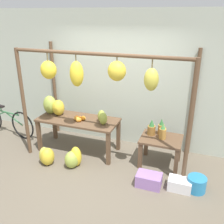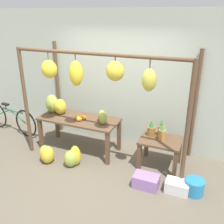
# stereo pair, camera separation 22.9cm
# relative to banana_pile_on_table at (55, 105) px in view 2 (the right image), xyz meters

# --- Properties ---
(ground_plane) EXTENTS (20.00, 20.00, 0.00)m
(ground_plane) POSITION_rel_banana_pile_on_table_xyz_m (1.21, -0.89, -0.90)
(ground_plane) COLOR #665B4C
(shop_wall_back) EXTENTS (8.00, 0.08, 2.80)m
(shop_wall_back) POSITION_rel_banana_pile_on_table_xyz_m (1.21, 0.68, 0.50)
(shop_wall_back) COLOR #B7C1B2
(shop_wall_back) RESTS_ON ground_plane
(stall_awning) EXTENTS (3.14, 1.26, 2.13)m
(stall_awning) POSITION_rel_banana_pile_on_table_xyz_m (1.17, -0.34, 0.70)
(stall_awning) COLOR brown
(stall_awning) RESTS_ON ground_plane
(display_table_main) EXTENTS (1.63, 0.69, 0.71)m
(display_table_main) POSITION_rel_banana_pile_on_table_xyz_m (0.59, -0.05, -0.29)
(display_table_main) COLOR brown
(display_table_main) RESTS_ON ground_plane
(display_table_side) EXTENTS (0.75, 0.60, 0.56)m
(display_table_side) POSITION_rel_banana_pile_on_table_xyz_m (2.27, -0.01, -0.46)
(display_table_side) COLOR brown
(display_table_side) RESTS_ON ground_plane
(banana_pile_on_table) EXTENTS (0.52, 0.33, 0.40)m
(banana_pile_on_table) POSITION_rel_banana_pile_on_table_xyz_m (0.00, 0.00, 0.00)
(banana_pile_on_table) COLOR gold
(banana_pile_on_table) RESTS_ON display_table_main
(orange_pile) EXTENTS (0.23, 0.20, 0.10)m
(orange_pile) POSITION_rel_banana_pile_on_table_xyz_m (0.66, -0.12, -0.14)
(orange_pile) COLOR orange
(orange_pile) RESTS_ON display_table_main
(pineapple_cluster) EXTENTS (0.36, 0.29, 0.32)m
(pineapple_cluster) POSITION_rel_banana_pile_on_table_xyz_m (2.20, 0.08, -0.21)
(pineapple_cluster) COLOR #A3702D
(pineapple_cluster) RESTS_ON display_table_side
(banana_pile_ground_left) EXTENTS (0.35, 0.34, 0.35)m
(banana_pile_ground_left) POSITION_rel_banana_pile_on_table_xyz_m (0.25, -0.75, -0.72)
(banana_pile_ground_left) COLOR gold
(banana_pile_ground_left) RESTS_ON ground_plane
(banana_pile_ground_right) EXTENTS (0.37, 0.48, 0.40)m
(banana_pile_ground_right) POSITION_rel_banana_pile_on_table_xyz_m (0.77, -0.61, -0.73)
(banana_pile_ground_right) COLOR yellow
(banana_pile_ground_right) RESTS_ON ground_plane
(fruit_crate_white) EXTENTS (0.41, 0.27, 0.22)m
(fruit_crate_white) POSITION_rel_banana_pile_on_table_xyz_m (2.22, -0.71, -0.79)
(fruit_crate_white) COLOR #9970B7
(fruit_crate_white) RESTS_ON ground_plane
(blue_bucket) EXTENTS (0.30, 0.30, 0.25)m
(blue_bucket) POSITION_rel_banana_pile_on_table_xyz_m (2.97, -0.57, -0.77)
(blue_bucket) COLOR teal
(blue_bucket) RESTS_ON ground_plane
(parked_bicycle) EXTENTS (1.68, 0.27, 0.70)m
(parked_bicycle) POSITION_rel_banana_pile_on_table_xyz_m (-1.36, 0.04, -0.55)
(parked_bicycle) COLOR black
(parked_bicycle) RESTS_ON ground_plane
(papaya_pile) EXTENTS (0.27, 0.30, 0.24)m
(papaya_pile) POSITION_rel_banana_pile_on_table_xyz_m (1.14, -0.08, -0.06)
(papaya_pile) COLOR #93A33D
(papaya_pile) RESTS_ON display_table_main
(fruit_crate_purple) EXTENTS (0.37, 0.25, 0.20)m
(fruit_crate_purple) POSITION_rel_banana_pile_on_table_xyz_m (2.71, -0.64, -0.80)
(fruit_crate_purple) COLOR silver
(fruit_crate_purple) RESTS_ON ground_plane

